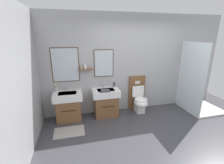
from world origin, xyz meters
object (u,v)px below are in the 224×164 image
(vanity_sink_left, at_px, (69,105))
(folded_hand_towel, at_px, (105,91))
(toothbrush_cup, at_px, (56,89))
(toilet, at_px, (139,99))
(soap_dispenser, at_px, (114,84))
(shower_tray, at_px, (197,97))
(vanity_sink_right, at_px, (106,102))

(vanity_sink_left, distance_m, folded_hand_towel, 1.02)
(toothbrush_cup, distance_m, folded_hand_towel, 1.26)
(toothbrush_cup, bearing_deg, toilet, -4.15)
(soap_dispenser, height_order, shower_tray, shower_tray)
(toothbrush_cup, xyz_separation_m, soap_dispenser, (1.54, 0.01, 0.01))
(soap_dispenser, xyz_separation_m, shower_tray, (2.35, -0.52, -0.42))
(toilet, bearing_deg, soap_dispenser, 165.80)
(vanity_sink_left, xyz_separation_m, toilet, (1.94, 0.01, -0.01))
(toilet, xyz_separation_m, folded_hand_towel, (-1.00, -0.16, 0.39))
(folded_hand_towel, distance_m, shower_tray, 2.71)
(toothbrush_cup, relative_size, shower_tray, 0.10)
(vanity_sink_left, xyz_separation_m, vanity_sink_right, (0.98, 0.00, 0.00))
(vanity_sink_right, bearing_deg, vanity_sink_left, 180.00)
(toilet, xyz_separation_m, soap_dispenser, (-0.68, 0.17, 0.43))
(vanity_sink_right, distance_m, soap_dispenser, 0.54)
(folded_hand_towel, xyz_separation_m, shower_tray, (2.67, -0.18, -0.37))
(toilet, xyz_separation_m, toothbrush_cup, (-2.21, 0.16, 0.42))
(soap_dispenser, bearing_deg, vanity_sink_right, -147.40)
(toothbrush_cup, bearing_deg, folded_hand_towel, -14.93)
(soap_dispenser, distance_m, shower_tray, 2.44)
(vanity_sink_right, bearing_deg, soap_dispenser, 32.60)
(vanity_sink_right, relative_size, soap_dispenser, 4.35)
(vanity_sink_left, xyz_separation_m, folded_hand_towel, (0.94, -0.15, 0.37))
(toilet, relative_size, shower_tray, 0.51)
(vanity_sink_right, bearing_deg, toilet, 0.68)
(soap_dispenser, xyz_separation_m, folded_hand_towel, (-0.33, -0.33, -0.05))
(toothbrush_cup, bearing_deg, vanity_sink_left, -32.01)
(toilet, bearing_deg, vanity_sink_right, -179.32)
(shower_tray, bearing_deg, folded_hand_towel, 176.09)
(vanity_sink_left, height_order, vanity_sink_right, same)
(folded_hand_towel, bearing_deg, soap_dispenser, 45.73)
(vanity_sink_left, relative_size, toothbrush_cup, 3.64)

